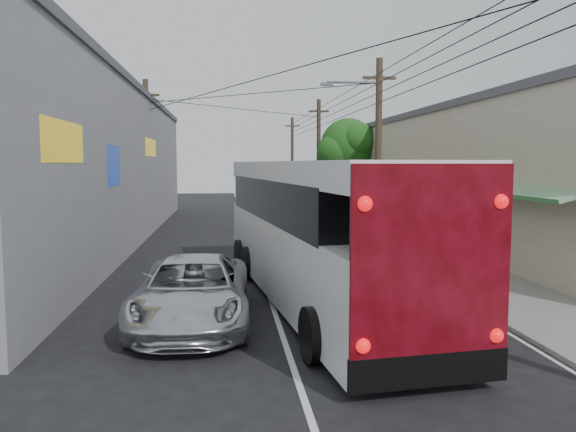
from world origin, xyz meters
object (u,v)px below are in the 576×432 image
at_px(jeepney, 192,291).
at_px(pedestrian_near, 398,228).
at_px(parked_car_mid, 314,214).
at_px(pedestrian_far, 404,221).
at_px(parked_car_far, 307,207).
at_px(parked_suv, 339,221).
at_px(coach_bus, 315,229).

bearing_deg(jeepney, pedestrian_near, 52.66).
bearing_deg(parked_car_mid, pedestrian_far, -56.57).
distance_m(parked_car_far, pedestrian_far, 13.01).
bearing_deg(parked_suv, jeepney, -116.21).
bearing_deg(parked_car_far, jeepney, -98.91).
relative_size(coach_bus, parked_suv, 2.57).
relative_size(coach_bus, parked_car_mid, 2.75).
distance_m(coach_bus, jeepney, 3.84).
relative_size(parked_car_mid, pedestrian_near, 2.75).
xyz_separation_m(coach_bus, pedestrian_near, (4.83, 8.01, -0.94)).
distance_m(coach_bus, parked_car_far, 23.79).
bearing_deg(pedestrian_far, parked_car_far, -47.94).
distance_m(parked_car_mid, parked_car_far, 6.99).
bearing_deg(parked_suv, coach_bus, -107.22).
xyz_separation_m(parked_suv, pedestrian_near, (1.42, -5.33, 0.25)).
bearing_deg(parked_car_far, coach_bus, -92.64).
bearing_deg(parked_car_far, pedestrian_near, -78.98).
xyz_separation_m(parked_car_mid, pedestrian_near, (2.22, -8.55, 0.18)).
bearing_deg(parked_car_mid, jeepney, -104.11).
distance_m(parked_car_far, pedestrian_near, 15.59).
distance_m(parked_car_mid, pedestrian_near, 8.84).
relative_size(coach_bus, parked_car_far, 3.27).
bearing_deg(coach_bus, jeepney, -156.00).
height_order(parked_car_mid, pedestrian_near, pedestrian_near).
distance_m(coach_bus, pedestrian_far, 12.38).
height_order(jeepney, pedestrian_far, pedestrian_far).
xyz_separation_m(parked_car_mid, parked_car_far, (0.66, 6.96, -0.15)).
distance_m(coach_bus, parked_car_mid, 16.81).
relative_size(pedestrian_near, pedestrian_far, 1.02).
distance_m(parked_suv, parked_car_far, 10.18).
xyz_separation_m(jeepney, pedestrian_near, (7.98, 9.88, 0.23)).
relative_size(parked_suv, pedestrian_far, 3.01).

